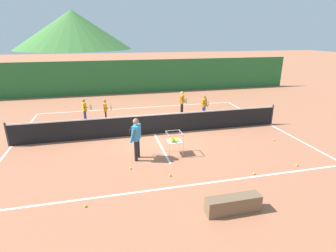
{
  "coord_description": "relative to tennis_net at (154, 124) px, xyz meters",
  "views": [
    {
      "loc": [
        -2.1,
        -11.57,
        4.49
      ],
      "look_at": [
        0.34,
        -1.39,
        0.84
      ],
      "focal_mm": 28.1,
      "sensor_mm": 36.0,
      "label": 1
    }
  ],
  "objects": [
    {
      "name": "ground_plane",
      "position": [
        0.0,
        0.0,
        -0.5
      ],
      "size": [
        120.0,
        120.0,
        0.0
      ],
      "primitive_type": "plane",
      "color": "#A86647"
    },
    {
      "name": "line_baseline_near",
      "position": [
        0.0,
        -4.73,
        -0.5
      ],
      "size": [
        12.38,
        0.08,
        0.01
      ],
      "primitive_type": "cube",
      "color": "white",
      "rests_on": "ground"
    },
    {
      "name": "line_baseline_far",
      "position": [
        0.0,
        4.9,
        -0.5
      ],
      "size": [
        12.38,
        0.08,
        0.01
      ],
      "primitive_type": "cube",
      "color": "white",
      "rests_on": "ground"
    },
    {
      "name": "line_sideline_west",
      "position": [
        -6.19,
        0.0,
        -0.5
      ],
      "size": [
        0.08,
        9.64,
        0.01
      ],
      "primitive_type": "cube",
      "color": "white",
      "rests_on": "ground"
    },
    {
      "name": "line_sideline_east",
      "position": [
        6.19,
        0.0,
        -0.5
      ],
      "size": [
        0.08,
        9.64,
        0.01
      ],
      "primitive_type": "cube",
      "color": "white",
      "rests_on": "ground"
    },
    {
      "name": "line_service_center",
      "position": [
        0.0,
        0.0,
        -0.5
      ],
      "size": [
        0.08,
        6.32,
        0.01
      ],
      "primitive_type": "cube",
      "color": "white",
      "rests_on": "ground"
    },
    {
      "name": "tennis_net",
      "position": [
        0.0,
        0.0,
        0.0
      ],
      "size": [
        12.66,
        0.08,
        1.05
      ],
      "color": "#333338",
      "rests_on": "ground"
    },
    {
      "name": "instructor",
      "position": [
        -1.14,
        -2.48,
        0.47
      ],
      "size": [
        0.49,
        0.82,
        1.62
      ],
      "color": "black",
      "rests_on": "ground"
    },
    {
      "name": "student_0",
      "position": [
        -3.29,
        2.79,
        0.25
      ],
      "size": [
        0.54,
        0.52,
        1.24
      ],
      "color": "navy",
      "rests_on": "ground"
    },
    {
      "name": "student_1",
      "position": [
        -2.2,
        2.48,
        0.24
      ],
      "size": [
        0.41,
        0.59,
        1.22
      ],
      "color": "black",
      "rests_on": "ground"
    },
    {
      "name": "student_2",
      "position": [
        2.24,
        2.95,
        0.31
      ],
      "size": [
        0.44,
        0.73,
        1.35
      ],
      "color": "black",
      "rests_on": "ground"
    },
    {
      "name": "student_3",
      "position": [
        3.33,
        2.17,
        0.24
      ],
      "size": [
        0.46,
        0.66,
        1.23
      ],
      "color": "navy",
      "rests_on": "ground"
    },
    {
      "name": "ball_cart",
      "position": [
        0.34,
        -2.37,
        0.09
      ],
      "size": [
        0.58,
        0.58,
        0.9
      ],
      "color": "#B7B7BC",
      "rests_on": "ground"
    },
    {
      "name": "tennis_ball_0",
      "position": [
        -0.23,
        -4.03,
        -0.47
      ],
      "size": [
        0.07,
        0.07,
        0.07
      ],
      "primitive_type": "sphere",
      "color": "yellow",
      "rests_on": "ground"
    },
    {
      "name": "tennis_ball_1",
      "position": [
        -2.9,
        -5.11,
        -0.47
      ],
      "size": [
        0.07,
        0.07,
        0.07
      ],
      "primitive_type": "sphere",
      "color": "yellow",
      "rests_on": "ground"
    },
    {
      "name": "tennis_ball_2",
      "position": [
        5.07,
        -2.05,
        -0.47
      ],
      "size": [
        0.07,
        0.07,
        0.07
      ],
      "primitive_type": "sphere",
      "color": "yellow",
      "rests_on": "ground"
    },
    {
      "name": "tennis_ball_3",
      "position": [
        -0.52,
        -2.64,
        -0.47
      ],
      "size": [
        0.07,
        0.07,
        0.07
      ],
      "primitive_type": "sphere",
      "color": "yellow",
      "rests_on": "ground"
    },
    {
      "name": "tennis_ball_4",
      "position": [
        -1.47,
        -3.24,
        -0.47
      ],
      "size": [
        0.07,
        0.07,
        0.07
      ],
      "primitive_type": "sphere",
      "color": "yellow",
      "rests_on": "ground"
    },
    {
      "name": "tennis_ball_5",
      "position": [
        2.56,
        -4.59,
        -0.47
      ],
      "size": [
        0.07,
        0.07,
        0.07
      ],
      "primitive_type": "sphere",
      "color": "yellow",
      "rests_on": "ground"
    },
    {
      "name": "tennis_ball_6",
      "position": [
        4.41,
        -4.39,
        -0.47
      ],
      "size": [
        0.07,
        0.07,
        0.07
      ],
      "primitive_type": "sphere",
      "color": "yellow",
      "rests_on": "ground"
    },
    {
      "name": "windscreen_fence",
      "position": [
        0.0,
        9.61,
        0.81
      ],
      "size": [
        27.23,
        0.08,
        2.62
      ],
      "primitive_type": "cube",
      "color": "#286B33",
      "rests_on": "ground"
    },
    {
      "name": "courtside_bench",
      "position": [
        0.96,
        -6.24,
        -0.27
      ],
      "size": [
        1.5,
        0.36,
        0.46
      ],
      "primitive_type": "cube",
      "color": "brown",
      "rests_on": "ground"
    },
    {
      "name": "hill_0",
      "position": [
        -10.84,
        82.2,
        5.45
      ],
      "size": [
        36.61,
        36.61,
        11.9
      ],
      "primitive_type": "cone",
      "color": "#427A38",
      "rests_on": "ground"
    }
  ]
}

